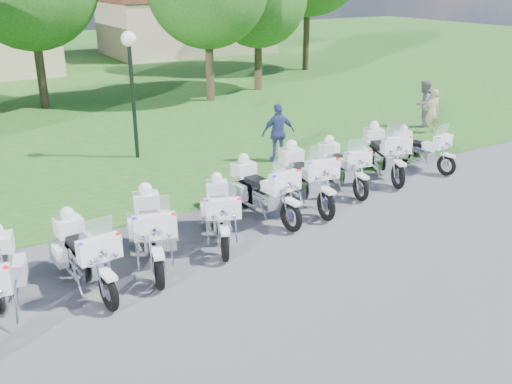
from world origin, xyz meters
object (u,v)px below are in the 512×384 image
motorcycle_3 (220,211)px  bystander_a (432,111)px  motorcycle_7 (383,152)px  bystander_c (278,133)px  lamp_post (130,63)px  bystander_b (423,104)px  motorcycle_5 (305,176)px  motorcycle_2 (151,229)px  motorcycle_8 (421,148)px  motorcycle_1 (85,253)px  motorcycle_6 (342,165)px  motorcycle_4 (263,189)px

motorcycle_3 → bystander_a: 11.17m
motorcycle_7 → bystander_c: bearing=-35.5°
motorcycle_7 → lamp_post: size_ratio=0.63×
bystander_a → bystander_b: 0.87m
motorcycle_3 → motorcycle_5: size_ratio=0.85×
motorcycle_2 → bystander_c: bearing=-128.6°
motorcycle_5 → lamp_post: bearing=-60.2°
lamp_post → bystander_a: 10.50m
motorcycle_8 → bystander_b: bystander_b is taller
motorcycle_1 → lamp_post: 8.10m
motorcycle_1 → motorcycle_3: size_ratio=1.08×
lamp_post → bystander_c: lamp_post is taller
motorcycle_1 → motorcycle_2: bearing=-174.9°
motorcycle_2 → motorcycle_5: 4.43m
motorcycle_7 → bystander_c: bystander_c is taller
motorcycle_3 → motorcycle_8: (7.23, 1.33, -0.06)m
bystander_b → bystander_c: size_ratio=0.98×
motorcycle_5 → motorcycle_6: size_ratio=1.13×
motorcycle_8 → bystander_b: bearing=-144.7°
lamp_post → motorcycle_7: bearing=-44.1°
motorcycle_5 → motorcycle_8: (4.51, 0.57, -0.13)m
lamp_post → bystander_a: lamp_post is taller
motorcycle_7 → lamp_post: bearing=-24.0°
motorcycle_5 → bystander_b: 9.03m
motorcycle_5 → motorcycle_2: bearing=21.3°
motorcycle_1 → bystander_c: 8.27m
motorcycle_8 → motorcycle_4: bearing=-1.2°
motorcycle_7 → bystander_b: bystander_b is taller
motorcycle_2 → motorcycle_3: motorcycle_2 is taller
motorcycle_4 → motorcycle_5: size_ratio=0.95×
motorcycle_3 → motorcycle_5: motorcycle_5 is taller
motorcycle_2 → bystander_c: bystander_c is taller
bystander_c → motorcycle_6: bearing=103.2°
motorcycle_8 → motorcycle_2: bearing=1.7°
motorcycle_2 → motorcycle_1: bearing=25.7°
bystander_a → bystander_b: (0.37, 0.79, 0.08)m
motorcycle_7 → motorcycle_5: bearing=31.1°
motorcycle_7 → lamp_post: lamp_post is taller
motorcycle_2 → motorcycle_4: 3.15m
motorcycle_4 → motorcycle_3: bearing=17.5°
motorcycle_5 → bystander_a: bearing=-149.0°
motorcycle_1 → bystander_a: size_ratio=1.51×
motorcycle_3 → bystander_c: 5.64m
motorcycle_5 → bystander_a: motorcycle_5 is taller
motorcycle_2 → motorcycle_5: size_ratio=0.96×
motorcycle_2 → motorcycle_8: (8.83, 1.55, -0.11)m
motorcycle_2 → motorcycle_7: (7.40, 1.58, -0.00)m
motorcycle_8 → bystander_c: size_ratio=1.20×
motorcycle_1 → motorcycle_2: 1.38m
bystander_b → bystander_c: 6.85m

